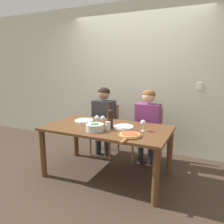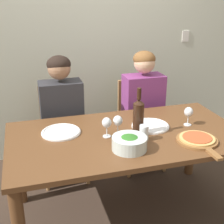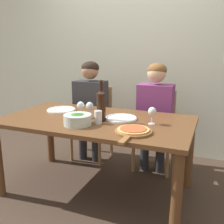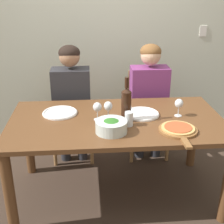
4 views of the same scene
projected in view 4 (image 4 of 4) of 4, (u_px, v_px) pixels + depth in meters
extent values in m
plane|color=#3D2D23|center=(116.00, 193.00, 2.83)|extent=(40.00, 40.00, 0.00)
cube|color=beige|center=(106.00, 23.00, 3.45)|extent=(10.00, 0.05, 2.70)
cube|color=white|center=(203.00, 31.00, 3.54)|extent=(0.08, 0.01, 0.12)
cube|color=brown|center=(117.00, 121.00, 2.55)|extent=(1.75, 0.95, 0.04)
cylinder|color=brown|center=(9.00, 194.00, 2.25)|extent=(0.08, 0.08, 0.70)
cylinder|color=brown|center=(28.00, 141.00, 3.01)|extent=(0.08, 0.08, 0.70)
cylinder|color=brown|center=(193.00, 135.00, 3.13)|extent=(0.08, 0.08, 0.70)
cube|color=#9E7042|center=(73.00, 120.00, 3.28)|extent=(0.42, 0.42, 0.04)
cube|color=#9E7042|center=(72.00, 92.00, 3.37)|extent=(0.38, 0.03, 0.45)
cylinder|color=#9E7042|center=(55.00, 148.00, 3.18)|extent=(0.04, 0.04, 0.41)
cylinder|color=#9E7042|center=(92.00, 146.00, 3.21)|extent=(0.04, 0.04, 0.41)
cylinder|color=#9E7042|center=(58.00, 131.00, 3.53)|extent=(0.04, 0.04, 0.41)
cylinder|color=#9E7042|center=(91.00, 130.00, 3.56)|extent=(0.04, 0.04, 0.41)
cube|color=#9E7042|center=(147.00, 117.00, 3.34)|extent=(0.42, 0.42, 0.04)
cube|color=#9E7042|center=(145.00, 90.00, 3.43)|extent=(0.38, 0.03, 0.45)
cylinder|color=#9E7042|center=(132.00, 145.00, 3.24)|extent=(0.04, 0.04, 0.41)
cylinder|color=#9E7042|center=(168.00, 143.00, 3.27)|extent=(0.04, 0.04, 0.41)
cylinder|color=#9E7042|center=(127.00, 129.00, 3.59)|extent=(0.04, 0.04, 0.41)
cylinder|color=#9E7042|center=(160.00, 128.00, 3.61)|extent=(0.04, 0.04, 0.41)
cylinder|color=#28282D|center=(65.00, 141.00, 3.28)|extent=(0.10, 0.10, 0.44)
cylinder|color=#28282D|center=(82.00, 140.00, 3.29)|extent=(0.10, 0.10, 0.44)
cube|color=#2D2D33|center=(71.00, 95.00, 3.15)|extent=(0.38, 0.22, 0.54)
cylinder|color=#2D2D33|center=(50.00, 119.00, 2.97)|extent=(0.07, 0.31, 0.14)
cylinder|color=#2D2D33|center=(92.00, 117.00, 3.00)|extent=(0.07, 0.31, 0.14)
sphere|color=#9E7051|center=(69.00, 57.00, 3.00)|extent=(0.20, 0.20, 0.20)
ellipsoid|color=black|center=(69.00, 53.00, 3.00)|extent=(0.21, 0.21, 0.15)
cylinder|color=#28282D|center=(140.00, 138.00, 3.34)|extent=(0.10, 0.10, 0.44)
cylinder|color=#28282D|center=(156.00, 137.00, 3.35)|extent=(0.10, 0.10, 0.44)
cube|color=#7A3370|center=(149.00, 93.00, 3.21)|extent=(0.38, 0.22, 0.54)
cylinder|color=#7A3370|center=(133.00, 116.00, 3.03)|extent=(0.07, 0.31, 0.14)
cylinder|color=#7A3370|center=(173.00, 115.00, 3.06)|extent=(0.07, 0.31, 0.14)
sphere|color=#DBAD89|center=(151.00, 55.00, 3.06)|extent=(0.20, 0.20, 0.20)
ellipsoid|color=brown|center=(151.00, 51.00, 3.06)|extent=(0.21, 0.21, 0.15)
cylinder|color=black|center=(126.00, 107.00, 2.47)|extent=(0.08, 0.08, 0.25)
cone|color=black|center=(127.00, 90.00, 2.41)|extent=(0.08, 0.08, 0.03)
cylinder|color=black|center=(127.00, 83.00, 2.39)|extent=(0.03, 0.03, 0.08)
cylinder|color=silver|center=(111.00, 126.00, 2.31)|extent=(0.24, 0.24, 0.09)
ellipsoid|color=#2D6B23|center=(111.00, 126.00, 2.31)|extent=(0.20, 0.20, 0.10)
cylinder|color=white|center=(60.00, 113.00, 2.65)|extent=(0.29, 0.29, 0.01)
torus|color=white|center=(60.00, 112.00, 2.65)|extent=(0.29, 0.29, 0.02)
cylinder|color=white|center=(142.00, 114.00, 2.63)|extent=(0.29, 0.29, 0.01)
torus|color=white|center=(142.00, 113.00, 2.62)|extent=(0.29, 0.29, 0.02)
cylinder|color=brown|center=(178.00, 130.00, 2.34)|extent=(0.29, 0.29, 0.02)
cube|color=brown|center=(186.00, 144.00, 2.14)|extent=(0.04, 0.14, 0.02)
cylinder|color=tan|center=(178.00, 128.00, 2.34)|extent=(0.25, 0.25, 0.01)
cylinder|color=#AD4C28|center=(178.00, 127.00, 2.33)|extent=(0.21, 0.21, 0.01)
cylinder|color=silver|center=(98.00, 120.00, 2.53)|extent=(0.06, 0.06, 0.01)
cylinder|color=silver|center=(97.00, 115.00, 2.52)|extent=(0.01, 0.01, 0.07)
ellipsoid|color=silver|center=(97.00, 107.00, 2.49)|extent=(0.07, 0.07, 0.08)
ellipsoid|color=maroon|center=(97.00, 108.00, 2.49)|extent=(0.06, 0.06, 0.03)
cylinder|color=silver|center=(178.00, 116.00, 2.60)|extent=(0.06, 0.06, 0.01)
cylinder|color=silver|center=(178.00, 111.00, 2.59)|extent=(0.01, 0.01, 0.07)
ellipsoid|color=silver|center=(179.00, 103.00, 2.56)|extent=(0.07, 0.07, 0.08)
ellipsoid|color=maroon|center=(179.00, 105.00, 2.57)|extent=(0.06, 0.06, 0.03)
cylinder|color=silver|center=(108.00, 118.00, 2.55)|extent=(0.06, 0.06, 0.01)
cylinder|color=silver|center=(108.00, 114.00, 2.54)|extent=(0.01, 0.01, 0.07)
ellipsoid|color=silver|center=(108.00, 106.00, 2.51)|extent=(0.07, 0.07, 0.08)
ellipsoid|color=maroon|center=(108.00, 107.00, 2.51)|extent=(0.06, 0.06, 0.03)
cylinder|color=silver|center=(129.00, 119.00, 2.41)|extent=(0.07, 0.07, 0.11)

